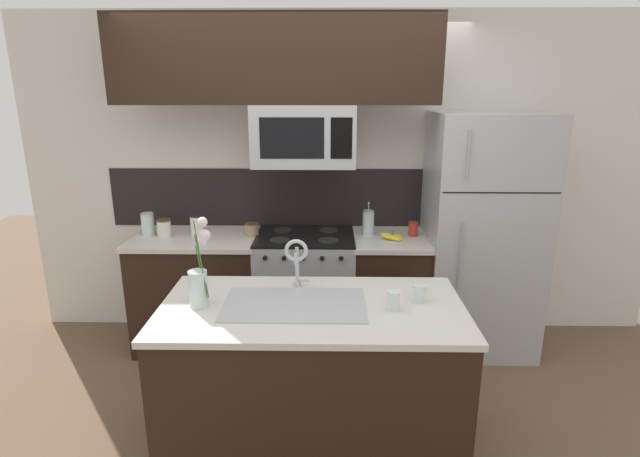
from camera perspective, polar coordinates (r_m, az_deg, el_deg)
name	(u,v)px	position (r m, az deg, el deg)	size (l,w,h in m)	color
ground_plane	(300,410)	(3.47, -2.31, -20.05)	(10.00, 10.00, 0.00)	brown
rear_partition	(343,179)	(4.15, 2.64, 5.71)	(5.20, 0.10, 2.60)	silver
splash_band	(307,198)	(4.12, -1.55, 3.54)	(3.23, 0.01, 0.48)	black
back_counter_left	(199,290)	(4.15, -13.64, -6.88)	(0.98, 0.65, 0.91)	black
back_counter_right	(388,292)	(4.05, 7.81, -7.15)	(0.60, 0.65, 0.91)	black
stove_range	(305,290)	(4.02, -1.67, -7.08)	(0.76, 0.64, 0.93)	#A8AAAF
microwave	(304,135)	(3.70, -1.84, 10.58)	(0.74, 0.40, 0.44)	#A8AAAF
upper_cabinet_band	(275,60)	(3.67, -5.13, 18.63)	(2.28, 0.34, 0.60)	black
refrigerator	(481,235)	(4.06, 17.91, -0.69)	(0.84, 0.74, 1.86)	#A8AAAF
storage_jar_tall	(148,224)	(4.13, -19.08, 0.48)	(0.10, 0.10, 0.18)	silver
storage_jar_medium	(164,228)	(4.05, -17.39, 0.07)	(0.11, 0.11, 0.14)	silver
storage_jar_short	(197,225)	(4.00, -13.85, 0.38)	(0.11, 0.11, 0.17)	silver
storage_jar_squat	(252,229)	(3.93, -7.78, -0.08)	(0.11, 0.11, 0.10)	#997F5B
banana_bunch	(392,237)	(3.83, 8.26, -0.96)	(0.19, 0.15, 0.08)	yellow
french_press	(368,223)	(3.91, 5.54, 0.65)	(0.09, 0.09, 0.27)	silver
coffee_tin	(413,229)	(3.96, 10.60, -0.04)	(0.08, 0.08, 0.11)	#B22D23
island_counter	(312,380)	(2.92, -0.87, -16.89)	(1.63, 0.83, 0.91)	black
kitchen_sink	(294,317)	(2.73, -2.97, -10.05)	(0.76, 0.44, 0.16)	#ADAFB5
sink_faucet	(296,257)	(2.83, -2.74, -3.25)	(0.14, 0.14, 0.31)	#B7BABF
dish_soap_bottle	(202,291)	(2.77, -13.37, -6.98)	(0.06, 0.05, 0.16)	#4C93C6
drinking_glass	(394,301)	(2.65, 8.42, -8.15)	(0.06, 0.06, 0.10)	silver
spare_glass	(419,293)	(2.78, 11.28, -7.28)	(0.07, 0.07, 0.10)	silver
flower_vase	(199,282)	(2.71, -13.62, -5.94)	(0.14, 0.16, 0.50)	silver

